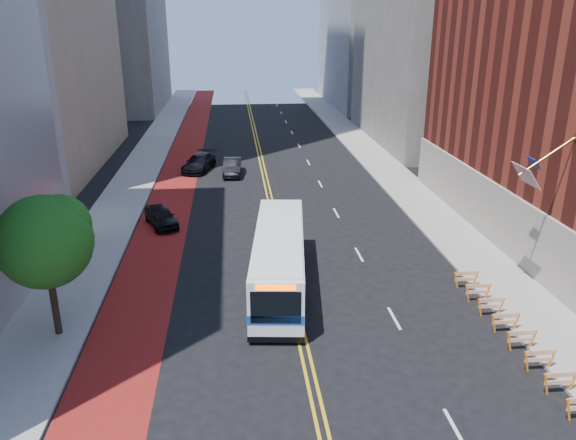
% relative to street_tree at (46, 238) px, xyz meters
% --- Properties ---
extents(ground, '(160.00, 160.00, 0.00)m').
position_rel_street_tree_xyz_m(ground, '(11.24, -6.04, -4.91)').
color(ground, black).
rests_on(ground, ground).
extents(sidewalk_left, '(4.00, 140.00, 0.15)m').
position_rel_street_tree_xyz_m(sidewalk_left, '(-0.76, 23.96, -4.84)').
color(sidewalk_left, gray).
rests_on(sidewalk_left, ground).
extents(sidewalk_right, '(4.00, 140.00, 0.15)m').
position_rel_street_tree_xyz_m(sidewalk_right, '(23.24, 23.96, -4.84)').
color(sidewalk_right, gray).
rests_on(sidewalk_right, ground).
extents(bus_lane_paint, '(3.60, 140.00, 0.01)m').
position_rel_street_tree_xyz_m(bus_lane_paint, '(3.14, 23.96, -4.91)').
color(bus_lane_paint, maroon).
rests_on(bus_lane_paint, ground).
extents(center_line_inner, '(0.14, 140.00, 0.01)m').
position_rel_street_tree_xyz_m(center_line_inner, '(11.06, 23.96, -4.91)').
color(center_line_inner, gold).
rests_on(center_line_inner, ground).
extents(center_line_outer, '(0.14, 140.00, 0.01)m').
position_rel_street_tree_xyz_m(center_line_outer, '(11.42, 23.96, -4.91)').
color(center_line_outer, gold).
rests_on(center_line_outer, ground).
extents(lane_dashes, '(0.14, 98.20, 0.01)m').
position_rel_street_tree_xyz_m(lane_dashes, '(16.04, 31.96, -4.90)').
color(lane_dashes, silver).
rests_on(lane_dashes, ground).
extents(construction_barriers, '(1.42, 10.91, 1.00)m').
position_rel_street_tree_xyz_m(construction_barriers, '(20.84, -2.62, -4.24)').
color(construction_barriers, orange).
rests_on(construction_barriers, ground).
extents(street_tree, '(4.20, 4.20, 6.70)m').
position_rel_street_tree_xyz_m(street_tree, '(0.00, 0.00, 0.00)').
color(street_tree, black).
rests_on(street_tree, sidewalk_left).
extents(transit_bus, '(3.90, 12.13, 3.28)m').
position_rel_street_tree_xyz_m(transit_bus, '(10.66, 4.06, -3.20)').
color(transit_bus, white).
rests_on(transit_bus, ground).
extents(car_a, '(3.12, 4.51, 1.43)m').
position_rel_street_tree_xyz_m(car_a, '(3.08, 14.47, -4.20)').
color(car_a, black).
rests_on(car_a, ground).
extents(car_b, '(1.84, 4.71, 1.53)m').
position_rel_street_tree_xyz_m(car_b, '(8.23, 27.90, -4.15)').
color(car_b, black).
rests_on(car_b, ground).
extents(car_c, '(3.63, 5.74, 1.55)m').
position_rel_street_tree_xyz_m(car_c, '(5.03, 29.81, -4.14)').
color(car_c, black).
rests_on(car_c, ground).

